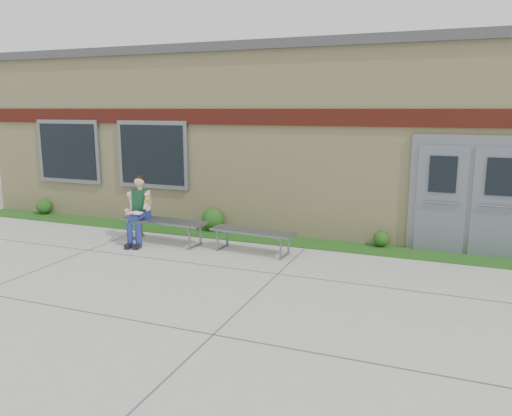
% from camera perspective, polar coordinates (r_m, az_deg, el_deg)
% --- Properties ---
extents(ground, '(80.00, 80.00, 0.00)m').
position_cam_1_polar(ground, '(8.53, -5.03, -7.76)').
color(ground, '#9E9E99').
rests_on(ground, ground).
extents(grass_strip, '(16.00, 0.80, 0.02)m').
position_cam_1_polar(grass_strip, '(10.82, 1.08, -3.53)').
color(grass_strip, '#244512').
rests_on(grass_strip, ground).
extents(school_building, '(16.20, 6.22, 4.20)m').
position_cam_1_polar(school_building, '(13.70, 6.07, 8.42)').
color(school_building, beige).
rests_on(school_building, ground).
extents(bench_left, '(1.93, 0.67, 0.49)m').
position_cam_1_polar(bench_left, '(10.63, -10.46, -1.94)').
color(bench_left, slate).
rests_on(bench_left, ground).
extents(bench_right, '(1.74, 0.61, 0.44)m').
position_cam_1_polar(bench_right, '(9.75, -0.39, -3.17)').
color(bench_right, slate).
rests_on(bench_right, ground).
extents(girl, '(0.56, 0.87, 1.42)m').
position_cam_1_polar(girl, '(10.64, -13.29, -0.02)').
color(girl, navy).
rests_on(girl, ground).
extents(shrub_west, '(0.39, 0.39, 0.39)m').
position_cam_1_polar(shrub_west, '(14.41, -23.07, 0.14)').
color(shrub_west, '#244512').
rests_on(shrub_west, grass_strip).
extents(shrub_mid, '(0.51, 0.51, 0.51)m').
position_cam_1_polar(shrub_mid, '(11.51, -4.97, -1.31)').
color(shrub_mid, '#244512').
rests_on(shrub_mid, grass_strip).
extents(shrub_east, '(0.32, 0.32, 0.32)m').
position_cam_1_polar(shrub_east, '(10.46, 14.11, -3.44)').
color(shrub_east, '#244512').
rests_on(shrub_east, grass_strip).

